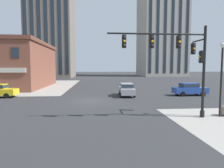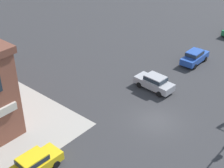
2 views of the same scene
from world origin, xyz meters
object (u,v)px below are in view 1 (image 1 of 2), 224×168
(street_lamp_corner_near, at_px, (222,71))
(car_cross_eastbound, at_px, (127,89))
(traffic_signal_main, at_px, (182,57))
(car_main_northbound_near, at_px, (190,89))

(street_lamp_corner_near, relative_size, car_cross_eastbound, 1.23)
(traffic_signal_main, distance_m, street_lamp_corner_near, 3.24)
(traffic_signal_main, xyz_separation_m, car_main_northbound_near, (6.20, 10.97, -3.59))
(street_lamp_corner_near, distance_m, car_main_northbound_near, 11.77)
(street_lamp_corner_near, xyz_separation_m, car_cross_eastbound, (-5.32, 11.30, -2.54))
(car_main_northbound_near, bearing_deg, street_lamp_corner_near, -105.86)
(car_main_northbound_near, bearing_deg, traffic_signal_main, -119.48)
(street_lamp_corner_near, xyz_separation_m, car_main_northbound_near, (3.14, 11.05, -2.54))
(street_lamp_corner_near, relative_size, car_main_northbound_near, 1.26)
(street_lamp_corner_near, bearing_deg, car_main_northbound_near, 74.14)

